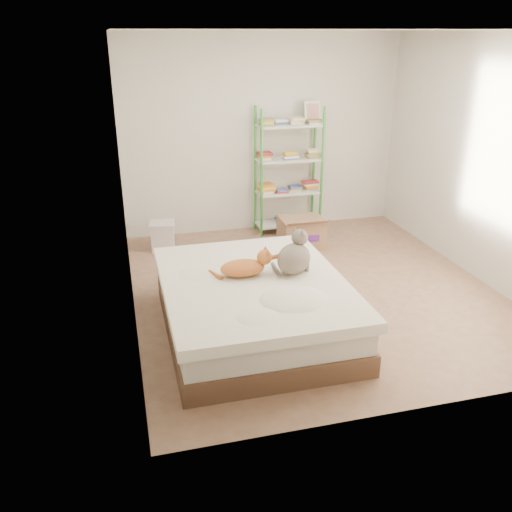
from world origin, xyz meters
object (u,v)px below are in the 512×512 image
object	(u,v)px
shelf_unit	(289,167)
cardboard_box	(302,232)
bed	(254,305)
white_bin	(163,236)
grey_cat	(294,252)
orange_cat	(243,266)

from	to	relation	value
shelf_unit	cardboard_box	size ratio (longest dim) A/B	3.16
bed	white_bin	bearing A→B (deg)	105.28
grey_cat	shelf_unit	xyz separation A→B (m)	(0.75, 2.51, 0.17)
shelf_unit	white_bin	xyz separation A→B (m)	(-1.76, -0.31, -0.71)
bed	cardboard_box	size ratio (longest dim) A/B	3.67
bed	grey_cat	world-z (taller)	grey_cat
grey_cat	shelf_unit	distance (m)	2.63
grey_cat	white_bin	xyz separation A→B (m)	(-1.01, 2.21, -0.54)
cardboard_box	grey_cat	bearing A→B (deg)	-110.62
shelf_unit	cardboard_box	bearing A→B (deg)	-91.90
bed	white_bin	size ratio (longest dim) A/B	5.57
grey_cat	cardboard_box	bearing A→B (deg)	-50.57
grey_cat	orange_cat	bearing A→B (deg)	53.01
bed	grey_cat	bearing A→B (deg)	7.65
bed	cardboard_box	bearing A→B (deg)	59.56
cardboard_box	white_bin	world-z (taller)	cardboard_box
shelf_unit	cardboard_box	distance (m)	0.96
bed	shelf_unit	distance (m)	2.88
cardboard_box	white_bin	bearing A→B (deg)	169.52
orange_cat	shelf_unit	xyz separation A→B (m)	(1.22, 2.45, 0.28)
orange_cat	cardboard_box	world-z (taller)	orange_cat
grey_cat	shelf_unit	world-z (taller)	shelf_unit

